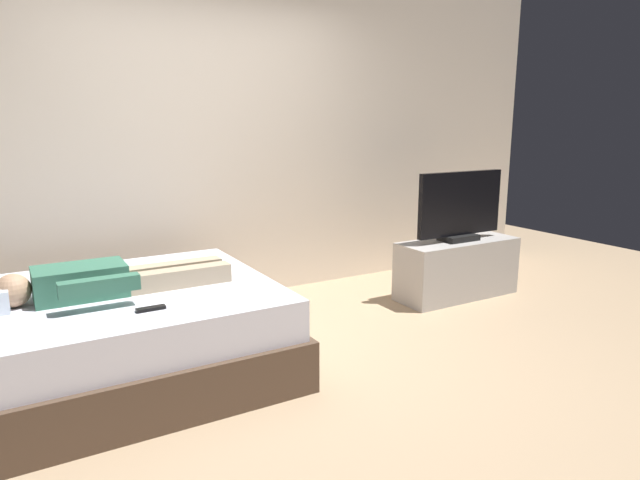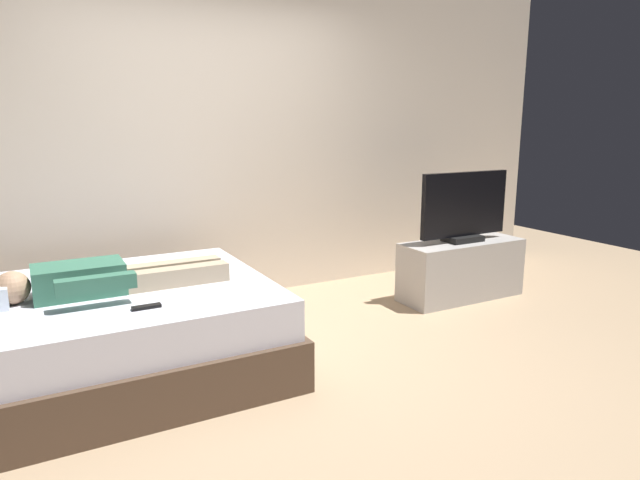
# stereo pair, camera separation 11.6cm
# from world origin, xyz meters

# --- Properties ---
(ground_plane) EXTENTS (10.00, 10.00, 0.00)m
(ground_plane) POSITION_xyz_m (0.00, 0.00, 0.00)
(ground_plane) COLOR tan
(back_wall) EXTENTS (6.40, 0.10, 2.80)m
(back_wall) POSITION_xyz_m (0.40, 1.63, 1.40)
(back_wall) COLOR beige
(back_wall) RESTS_ON ground
(bed) EXTENTS (2.02, 1.55, 0.54)m
(bed) POSITION_xyz_m (-1.02, 0.45, 0.26)
(bed) COLOR brown
(bed) RESTS_ON ground
(person) EXTENTS (1.26, 0.46, 0.18)m
(person) POSITION_xyz_m (-1.00, 0.39, 0.62)
(person) COLOR #387056
(person) RESTS_ON bed
(remote) EXTENTS (0.15, 0.04, 0.02)m
(remote) POSITION_xyz_m (-0.84, -0.01, 0.55)
(remote) COLOR black
(remote) RESTS_ON bed
(tv_stand) EXTENTS (1.10, 0.40, 0.50)m
(tv_stand) POSITION_xyz_m (1.91, 0.60, 0.25)
(tv_stand) COLOR #B7B2AD
(tv_stand) RESTS_ON ground
(tv) EXTENTS (0.88, 0.20, 0.59)m
(tv) POSITION_xyz_m (1.91, 0.60, 0.78)
(tv) COLOR black
(tv) RESTS_ON tv_stand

